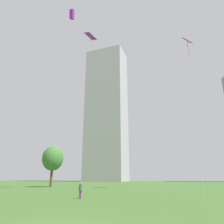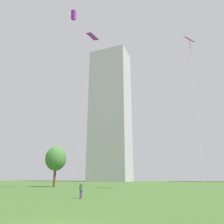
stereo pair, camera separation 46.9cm
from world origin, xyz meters
TOP-DOWN VIEW (x-y plane):
  - person_standing_3 at (-5.80, 12.91)m, footprint 0.37×0.37m
  - kite_flying_0 at (7.49, 34.41)m, footprint 2.69×11.33m
  - kite_flying_1 at (-14.01, 21.28)m, footprint 3.77×1.73m
  - kite_flying_3 at (-13.78, 29.31)m, footprint 4.13×2.80m
  - park_tree_1 at (-27.13, 36.84)m, footprint 5.22×5.22m
  - distant_highrise_1 at (-43.54, 112.35)m, footprint 24.36×15.99m

SIDE VIEW (x-z plane):
  - person_standing_3 at x=-5.80m, z-range 0.13..1.78m
  - park_tree_1 at x=-27.13m, z-range 1.85..11.70m
  - kite_flying_0 at x=7.49m, z-range 14.68..47.01m
  - kite_flying_1 at x=-14.01m, z-range 16.33..51.23m
  - kite_flying_3 at x=-13.78m, z-range 16.56..51.70m
  - distant_highrise_1 at x=-43.54m, z-range 0.00..85.59m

